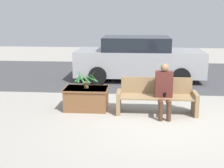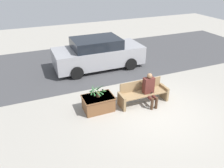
{
  "view_description": "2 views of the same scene",
  "coord_description": "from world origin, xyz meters",
  "px_view_note": "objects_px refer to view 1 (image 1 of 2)",
  "views": [
    {
      "loc": [
        -0.58,
        -6.52,
        2.36
      ],
      "look_at": [
        -1.19,
        0.94,
        0.64
      ],
      "focal_mm": 50.0,
      "sensor_mm": 36.0,
      "label": 1
    },
    {
      "loc": [
        -3.89,
        -5.36,
        4.5
      ],
      "look_at": [
        -1.21,
        1.07,
        0.83
      ],
      "focal_mm": 35.0,
      "sensor_mm": 36.0,
      "label": 2
    }
  ],
  "objects_px": {
    "potted_plant": "(86,78)",
    "parked_car": "(139,59)",
    "bench": "(157,97)",
    "planter_box": "(86,98)",
    "person_seated": "(164,88)"
  },
  "relations": [
    {
      "from": "planter_box",
      "to": "potted_plant",
      "type": "distance_m",
      "value": 0.5
    },
    {
      "from": "bench",
      "to": "planter_box",
      "type": "xyz_separation_m",
      "value": [
        -1.72,
        0.15,
        -0.11
      ]
    },
    {
      "from": "planter_box",
      "to": "parked_car",
      "type": "height_order",
      "value": "parked_car"
    },
    {
      "from": "potted_plant",
      "to": "parked_car",
      "type": "bearing_deg",
      "value": 70.39
    },
    {
      "from": "planter_box",
      "to": "potted_plant",
      "type": "relative_size",
      "value": 1.84
    },
    {
      "from": "person_seated",
      "to": "bench",
      "type": "bearing_deg",
      "value": 128.08
    },
    {
      "from": "bench",
      "to": "person_seated",
      "type": "distance_m",
      "value": 0.36
    },
    {
      "from": "potted_plant",
      "to": "parked_car",
      "type": "distance_m",
      "value": 3.87
    },
    {
      "from": "planter_box",
      "to": "person_seated",
      "type": "bearing_deg",
      "value": -10.34
    },
    {
      "from": "bench",
      "to": "parked_car",
      "type": "bearing_deg",
      "value": 96.48
    },
    {
      "from": "bench",
      "to": "parked_car",
      "type": "distance_m",
      "value": 3.82
    },
    {
      "from": "bench",
      "to": "potted_plant",
      "type": "relative_size",
      "value": 3.2
    },
    {
      "from": "bench",
      "to": "potted_plant",
      "type": "distance_m",
      "value": 1.78
    },
    {
      "from": "person_seated",
      "to": "parked_car",
      "type": "relative_size",
      "value": 0.28
    },
    {
      "from": "parked_car",
      "to": "potted_plant",
      "type": "bearing_deg",
      "value": -109.61
    }
  ]
}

